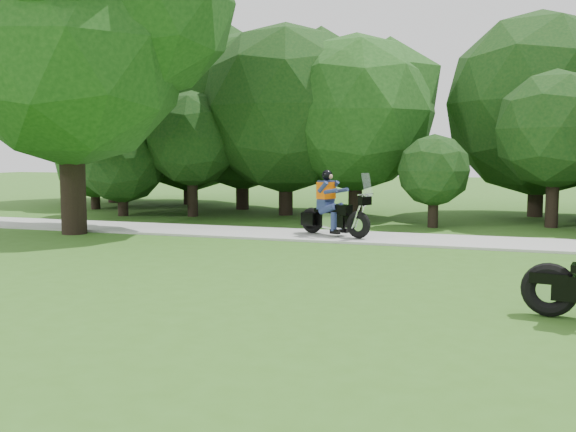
# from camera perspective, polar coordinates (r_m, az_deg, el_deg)

# --- Properties ---
(ground) EXTENTS (100.00, 100.00, 0.00)m
(ground) POSITION_cam_1_polar(r_m,az_deg,el_deg) (8.60, 14.13, -9.60)
(ground) COLOR #33601B
(ground) RESTS_ON ground
(walkway) EXTENTS (60.00, 2.20, 0.06)m
(walkway) POSITION_cam_1_polar(r_m,az_deg,el_deg) (16.45, 16.13, -2.24)
(walkway) COLOR #A8A8A3
(walkway) RESTS_ON ground
(tree_line) EXTENTS (40.22, 11.63, 7.88)m
(tree_line) POSITION_cam_1_polar(r_m,az_deg,el_deg) (23.21, 15.39, 9.15)
(tree_line) COLOR black
(tree_line) RESTS_ON ground
(big_tree_west) EXTENTS (8.64, 6.56, 9.96)m
(big_tree_west) POSITION_cam_1_polar(r_m,az_deg,el_deg) (19.08, -18.45, 16.05)
(big_tree_west) COLOR black
(big_tree_west) RESTS_ON ground
(touring_motorcycle) EXTENTS (2.13, 1.35, 1.72)m
(touring_motorcycle) POSITION_cam_1_polar(r_m,az_deg,el_deg) (16.80, 3.79, 0.38)
(touring_motorcycle) COLOR black
(touring_motorcycle) RESTS_ON walkway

